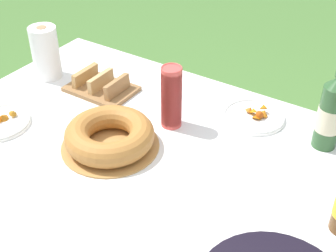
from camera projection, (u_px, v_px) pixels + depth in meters
name	position (u px, v px, depth m)	size (l,w,h in m)	color
garden_table	(147.00, 185.00, 1.49)	(1.65, 1.21, 0.72)	brown
tablecloth	(146.00, 173.00, 1.46)	(1.66, 1.22, 0.10)	white
bundt_cake	(110.00, 136.00, 1.53)	(0.33, 0.33, 0.09)	#B78447
cup_stack	(171.00, 97.00, 1.59)	(0.07, 0.07, 0.23)	#E04C47
cider_bottle_green	(331.00, 113.00, 1.48)	(0.08, 0.08, 0.34)	#2D562D
snack_plate_near	(254.00, 116.00, 1.68)	(0.22, 0.22, 0.05)	white
paper_towel_roll	(46.00, 53.00, 1.87)	(0.11, 0.11, 0.22)	white
bread_board	(101.00, 86.00, 1.83)	(0.26, 0.18, 0.07)	olive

